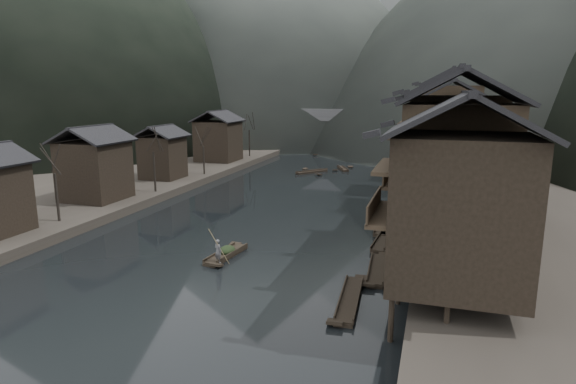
% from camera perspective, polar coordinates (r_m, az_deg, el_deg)
% --- Properties ---
extents(water, '(300.00, 300.00, 0.00)m').
position_cam_1_polar(water, '(39.97, -7.32, -7.17)').
color(water, black).
rests_on(water, ground).
extents(left_bank, '(40.00, 200.00, 1.20)m').
position_cam_1_polar(left_bank, '(90.90, -17.03, 3.60)').
color(left_bank, '#2D2823').
rests_on(left_bank, ground).
extents(stilt_houses, '(9.00, 67.60, 15.98)m').
position_cam_1_polar(stilt_houses, '(54.01, 18.80, 6.97)').
color(stilt_houses, black).
rests_on(stilt_houses, ground).
extents(left_houses, '(8.10, 53.20, 8.73)m').
position_cam_1_polar(left_houses, '(65.87, -16.51, 5.06)').
color(left_houses, black).
rests_on(left_houses, left_bank).
extents(bare_trees, '(3.47, 61.98, 6.94)m').
position_cam_1_polar(bare_trees, '(61.44, -15.33, 5.15)').
color(bare_trees, black).
rests_on(bare_trees, left_bank).
extents(moored_sampans, '(3.29, 73.44, 0.47)m').
position_cam_1_polar(moored_sampans, '(62.34, 13.19, -0.22)').
color(moored_sampans, black).
rests_on(moored_sampans, water).
extents(midriver_boats, '(11.35, 40.40, 0.45)m').
position_cam_1_polar(midriver_boats, '(92.87, 4.72, 4.00)').
color(midriver_boats, black).
rests_on(midriver_boats, water).
extents(stone_bridge, '(40.00, 6.00, 9.00)m').
position_cam_1_polar(stone_bridge, '(107.73, 8.81, 7.63)').
color(stone_bridge, '#4C4C4F').
rests_on(stone_bridge, ground).
extents(hero_sampan, '(1.74, 5.63, 0.44)m').
position_cam_1_polar(hero_sampan, '(39.05, -7.33, -7.32)').
color(hero_sampan, black).
rests_on(hero_sampan, water).
extents(cargo_heap, '(1.22, 1.60, 0.73)m').
position_cam_1_polar(cargo_heap, '(39.08, -7.23, -6.36)').
color(cargo_heap, black).
rests_on(cargo_heap, hero_sampan).
extents(boatman, '(0.79, 0.66, 1.85)m').
position_cam_1_polar(boatman, '(36.93, -8.31, -6.59)').
color(boatman, '#565658').
rests_on(boatman, hero_sampan).
extents(bamboo_pole, '(1.21, 1.52, 3.49)m').
position_cam_1_polar(bamboo_pole, '(36.09, -8.15, -2.60)').
color(bamboo_pole, '#8C7A51').
rests_on(bamboo_pole, boatman).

